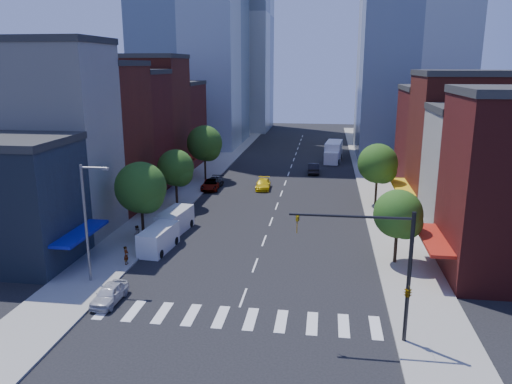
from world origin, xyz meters
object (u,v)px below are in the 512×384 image
pedestrian_near (126,255)px  taxi (263,184)px  parked_car_front (109,294)px  parked_car_rear (214,183)px  traffic_car_far (334,151)px  parked_car_second (173,223)px  pedestrian_far (137,234)px  traffic_car_oncoming (314,168)px  cargo_van_far (174,221)px  box_truck (333,152)px  cargo_van_near (158,239)px  parked_car_third (211,185)px

pedestrian_near → taxi: bearing=-18.8°
parked_car_front → parked_car_rear: (-0.22, 33.81, 0.02)m
traffic_car_far → parked_car_second: bearing=68.5°
pedestrian_far → traffic_car_oncoming: bearing=173.0°
pedestrian_far → parked_car_rear: bearing=-168.3°
parked_car_second → pedestrian_near: pedestrian_near is taller
parked_car_second → cargo_van_far: cargo_van_far is taller
box_truck → parked_car_rear: bearing=-121.0°
taxi → pedestrian_far: pedestrian_far is taller
pedestrian_near → parked_car_second: bearing=-9.0°
parked_car_front → cargo_van_far: cargo_van_far is taller
parked_car_front → cargo_van_near: 10.12m
cargo_van_far → box_truck: box_truck is taller
parked_car_third → pedestrian_far: pedestrian_far is taller
cargo_van_near → parked_car_front: bearing=-85.4°
parked_car_third → parked_car_rear: parked_car_rear is taller
traffic_car_far → traffic_car_oncoming: bearing=77.1°
parked_car_front → pedestrian_near: size_ratio=2.47×
parked_car_second → cargo_van_near: size_ratio=0.86×
cargo_van_far → cargo_van_near: bearing=-82.0°
traffic_car_far → pedestrian_near: (-17.56, -55.44, 0.17)m
parked_car_front → box_truck: 57.57m
traffic_car_far → taxi: bearing=69.1°
taxi → box_truck: box_truck is taller
parked_car_rear → pedestrian_near: (-1.15, -27.38, 0.25)m
taxi → traffic_car_far: 29.43m
box_truck → cargo_van_far: bearing=-105.8°
traffic_car_oncoming → parked_car_rear: bearing=38.7°
parked_car_front → taxi: size_ratio=0.84×
parked_car_rear → cargo_van_far: size_ratio=0.86×
parked_car_rear → taxi: bearing=6.5°
parked_car_second → traffic_car_far: traffic_car_far is taller
cargo_van_near → parked_car_second: bearing=99.6°
cargo_van_near → taxi: cargo_van_near is taller
parked_car_third → traffic_car_far: size_ratio=1.09×
parked_car_front → parked_car_third: bearing=92.5°
parked_car_rear → box_truck: box_truck is taller
traffic_car_oncoming → pedestrian_near: bearing=67.6°
parked_car_front → cargo_van_near: bearing=91.4°
parked_car_second → traffic_car_far: bearing=71.6°
cargo_van_far → traffic_car_far: bearing=77.7°
parked_car_third → box_truck: box_truck is taller
cargo_van_far → box_truck: (15.93, 39.95, 0.49)m
parked_car_second → pedestrian_far: 4.82m
cargo_van_far → parked_car_front: bearing=-83.0°
parked_car_third → cargo_van_far: (0.35, -17.48, 0.42)m
box_truck → cargo_van_near: bearing=-103.4°
parked_car_second → cargo_van_near: 5.79m
pedestrian_far → cargo_van_near: bearing=78.1°
parked_car_rear → cargo_van_near: (0.30, -23.69, 0.38)m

